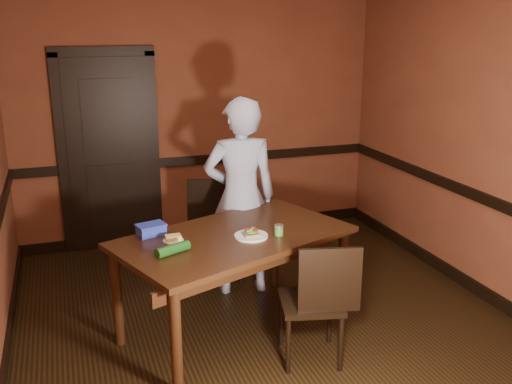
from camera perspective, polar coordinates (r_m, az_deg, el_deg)
floor at (r=4.76m, az=1.41°, el=-13.37°), size 4.00×4.50×0.01m
wall_back at (r=6.37m, az=-5.62°, el=7.20°), size 4.00×0.02×2.70m
wall_front at (r=2.40m, az=21.01°, el=-9.84°), size 4.00×0.02×2.70m
wall_right at (r=5.28m, az=22.37°, el=4.11°), size 0.02×4.50×2.70m
dado_back at (r=6.44m, az=-5.48°, el=3.22°), size 4.00×0.03×0.10m
dado_right at (r=5.38m, az=21.73°, el=-0.58°), size 0.03×4.50×0.10m
baseboard_back at (r=6.68m, az=-5.29°, el=-3.81°), size 4.00×0.03×0.12m
baseboard_left at (r=4.53m, az=-23.82°, el=-15.70°), size 0.03×4.50×0.12m
baseboard_right at (r=5.66m, az=20.83°, el=-8.73°), size 0.03×4.50×0.12m
door at (r=6.23m, az=-14.48°, el=4.12°), size 1.05×0.07×2.20m
dining_table at (r=4.53m, az=-2.19°, el=-9.14°), size 1.99×1.54×0.82m
chair_far at (r=5.48m, az=-3.54°, el=-3.88°), size 0.54×0.54×0.93m
chair_near at (r=4.18m, az=5.51°, el=-10.68°), size 0.53×0.53×0.93m
person at (r=5.05m, az=-1.56°, el=-0.53°), size 0.69×0.49×1.78m
sandwich_plate at (r=4.31m, az=-0.50°, el=-4.29°), size 0.26×0.26×0.06m
sauce_jar at (r=4.34m, az=2.30°, el=-3.81°), size 0.07×0.07×0.08m
cheese_saucer at (r=4.27m, az=-8.27°, el=-4.65°), size 0.15×0.15×0.05m
food_tub at (r=4.41m, az=-10.45°, el=-3.72°), size 0.24×0.19×0.09m
wrapped_veg at (r=4.04m, az=-8.32°, el=-5.68°), size 0.27×0.17×0.07m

